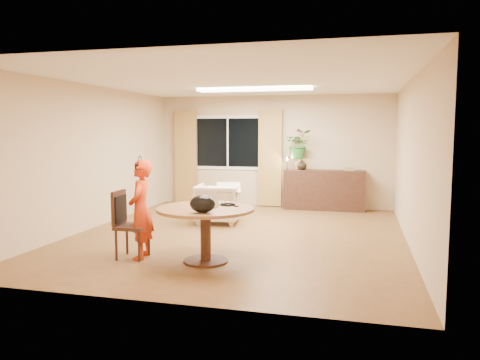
# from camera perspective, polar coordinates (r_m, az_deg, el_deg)

# --- Properties ---
(floor) EXTENTS (6.50, 6.50, 0.00)m
(floor) POSITION_cam_1_polar(r_m,az_deg,el_deg) (8.05, -0.19, -6.76)
(floor) COLOR brown
(floor) RESTS_ON ground
(ceiling) EXTENTS (6.50, 6.50, 0.00)m
(ceiling) POSITION_cam_1_polar(r_m,az_deg,el_deg) (7.89, -0.19, 11.98)
(ceiling) COLOR white
(ceiling) RESTS_ON wall_back
(wall_back) EXTENTS (5.50, 0.00, 5.50)m
(wall_back) POSITION_cam_1_polar(r_m,az_deg,el_deg) (11.04, 4.05, 3.51)
(wall_back) COLOR tan
(wall_back) RESTS_ON floor
(wall_left) EXTENTS (0.00, 6.50, 6.50)m
(wall_left) POSITION_cam_1_polar(r_m,az_deg,el_deg) (8.96, -17.50, 2.67)
(wall_left) COLOR tan
(wall_left) RESTS_ON floor
(wall_right) EXTENTS (0.00, 6.50, 6.50)m
(wall_right) POSITION_cam_1_polar(r_m,az_deg,el_deg) (7.65, 20.18, 2.06)
(wall_right) COLOR tan
(wall_right) RESTS_ON floor
(window) EXTENTS (1.70, 0.03, 1.30)m
(window) POSITION_cam_1_polar(r_m,az_deg,el_deg) (11.26, -1.49, 4.59)
(window) COLOR white
(window) RESTS_ON wall_back
(curtain_left) EXTENTS (0.55, 0.08, 2.25)m
(curtain_left) POSITION_cam_1_polar(r_m,az_deg,el_deg) (11.53, -6.62, 2.82)
(curtain_left) COLOR olive
(curtain_left) RESTS_ON wall_back
(curtain_right) EXTENTS (0.55, 0.08, 2.25)m
(curtain_right) POSITION_cam_1_polar(r_m,az_deg,el_deg) (10.96, 3.70, 2.68)
(curtain_right) COLOR olive
(curtain_right) RESTS_ON wall_back
(ceiling_panel) EXTENTS (2.20, 0.35, 0.05)m
(ceiling_panel) POSITION_cam_1_polar(r_m,az_deg,el_deg) (9.05, 1.75, 10.99)
(ceiling_panel) COLOR white
(ceiling_panel) RESTS_ON ceiling
(dining_table) EXTENTS (1.32, 1.32, 0.75)m
(dining_table) POSITION_cam_1_polar(r_m,az_deg,el_deg) (6.35, -4.23, -4.80)
(dining_table) COLOR brown
(dining_table) RESTS_ON floor
(dining_chair) EXTENTS (0.47, 0.43, 0.95)m
(dining_chair) POSITION_cam_1_polar(r_m,az_deg,el_deg) (6.73, -12.98, -5.32)
(dining_chair) COLOR black
(dining_chair) RESTS_ON floor
(child) EXTENTS (0.55, 0.41, 1.38)m
(child) POSITION_cam_1_polar(r_m,az_deg,el_deg) (6.67, -11.99, -3.53)
(child) COLOR red
(child) RESTS_ON floor
(laptop) EXTENTS (0.35, 0.25, 0.22)m
(laptop) POSITION_cam_1_polar(r_m,az_deg,el_deg) (6.33, -4.45, -2.36)
(laptop) COLOR #B7B7BC
(laptop) RESTS_ON dining_table
(tumbler) EXTENTS (0.09, 0.09, 0.10)m
(tumbler) POSITION_cam_1_polar(r_m,az_deg,el_deg) (6.53, -3.64, -2.62)
(tumbler) COLOR white
(tumbler) RESTS_ON dining_table
(wine_glass) EXTENTS (0.09, 0.09, 0.20)m
(wine_glass) POSITION_cam_1_polar(r_m,az_deg,el_deg) (6.37, -0.44, -2.36)
(wine_glass) COLOR white
(wine_glass) RESTS_ON dining_table
(pot_lid) EXTENTS (0.24, 0.24, 0.04)m
(pot_lid) POSITION_cam_1_polar(r_m,az_deg,el_deg) (6.50, -1.51, -2.95)
(pot_lid) COLOR white
(pot_lid) RESTS_ON dining_table
(handbag) EXTENTS (0.38, 0.29, 0.22)m
(handbag) POSITION_cam_1_polar(r_m,az_deg,el_deg) (5.91, -4.61, -2.94)
(handbag) COLOR black
(handbag) RESTS_ON dining_table
(armchair) EXTENTS (0.90, 0.92, 0.76)m
(armchair) POSITION_cam_1_polar(r_m,az_deg,el_deg) (9.07, -2.71, -2.87)
(armchair) COLOR beige
(armchair) RESTS_ON floor
(throw) EXTENTS (0.60, 0.66, 0.03)m
(throw) POSITION_cam_1_polar(r_m,az_deg,el_deg) (8.92, -1.40, -0.46)
(throw) COLOR beige
(throw) RESTS_ON armchair
(sideboard) EXTENTS (1.80, 0.44, 0.90)m
(sideboard) POSITION_cam_1_polar(r_m,az_deg,el_deg) (10.72, 10.23, -1.21)
(sideboard) COLOR black
(sideboard) RESTS_ON floor
(vase) EXTENTS (0.28, 0.28, 0.25)m
(vase) POSITION_cam_1_polar(r_m,az_deg,el_deg) (10.71, 7.54, 1.91)
(vase) COLOR black
(vase) RESTS_ON sideboard
(bouquet) EXTENTS (0.68, 0.62, 0.66)m
(bouquet) POSITION_cam_1_polar(r_m,az_deg,el_deg) (10.70, 7.18, 4.35)
(bouquet) COLOR #366B28
(bouquet) RESTS_ON vase
(book_stack) EXTENTS (0.25, 0.21, 0.09)m
(book_stack) POSITION_cam_1_polar(r_m,az_deg,el_deg) (10.64, 13.22, 1.34)
(book_stack) COLOR #95744B
(book_stack) RESTS_ON sideboard
(desk_lamp) EXTENTS (0.14, 0.14, 0.31)m
(desk_lamp) POSITION_cam_1_polar(r_m,az_deg,el_deg) (10.70, 5.77, 2.10)
(desk_lamp) COLOR black
(desk_lamp) RESTS_ON sideboard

